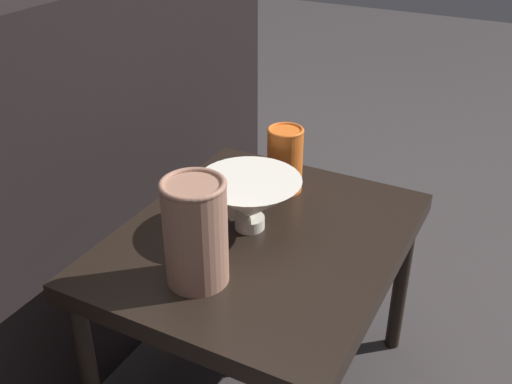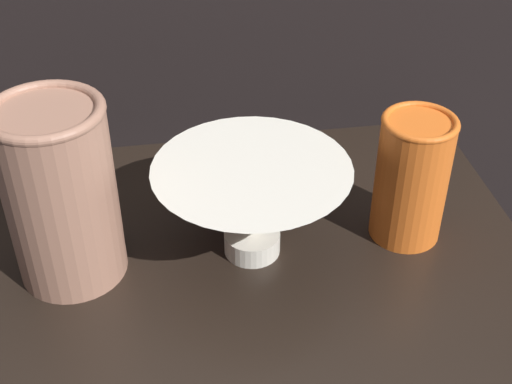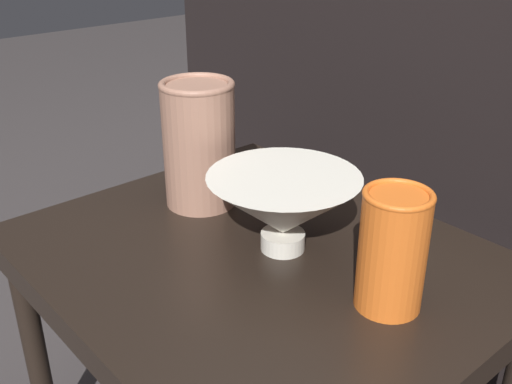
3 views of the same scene
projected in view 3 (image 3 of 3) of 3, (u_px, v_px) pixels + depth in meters
name	position (u px, v px, depth m)	size (l,w,h in m)	color
table	(258.00, 281.00, 0.86)	(0.65, 0.54, 0.44)	black
couch_backdrop	(483.00, 147.00, 1.19)	(1.30, 0.50, 0.89)	black
bowl	(284.00, 206.00, 0.82)	(0.21, 0.21, 0.11)	silver
vase_textured_left	(199.00, 142.00, 0.93)	(0.12, 0.12, 0.20)	#996B56
vase_colorful_right	(393.00, 249.00, 0.69)	(0.08, 0.08, 0.15)	orange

